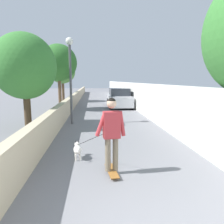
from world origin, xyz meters
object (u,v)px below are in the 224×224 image
dog (78,149)px  skateboard (112,171)px  car_near (119,98)px  tree_left_near (62,72)px  tree_left_distant (59,63)px  person_skateboarder (112,129)px  tree_left_far (25,67)px  lamp_post (70,66)px

dog → skateboard: bearing=-140.1°
skateboard → car_near: car_near is taller
tree_left_near → car_near: bearing=-132.5°
skateboard → dog: size_ratio=0.61×
tree_left_distant → person_skateboarder: tree_left_distant is taller
tree_left_near → tree_left_far: bearing=179.9°
tree_left_near → car_near: tree_left_near is taller
lamp_post → tree_left_far: bearing=104.6°
tree_left_near → dog: (-15.62, -2.58, -2.71)m
person_skateboarder → tree_left_distant: bearing=14.8°
tree_left_near → car_near: 7.35m
person_skateboarder → lamp_post: bearing=14.7°
lamp_post → person_skateboarder: bearing=-165.3°
lamp_post → skateboard: (-5.67, -1.49, -2.81)m
tree_left_distant → dog: tree_left_distant is taller
lamp_post → skateboard: lamp_post is taller
lamp_post → tree_left_near: bearing=10.1°
person_skateboarder → dog: bearing=39.9°
tree_left_near → skateboard: 17.26m
tree_left_far → tree_left_distant: size_ratio=0.91×
skateboard → person_skateboarder: size_ratio=0.48×
skateboard → dog: (1.03, 0.86, 0.21)m
skateboard → car_near: 12.07m
dog → tree_left_far: bearing=32.1°
car_near → person_skateboarder: bearing=171.8°
tree_left_near → person_skateboarder: (-16.66, -3.44, -1.90)m
dog → car_near: size_ratio=0.33×
tree_left_distant → skateboard: size_ratio=5.78×
person_skateboarder → tree_left_far: bearing=33.8°
car_near → tree_left_distant: bearing=105.7°
tree_left_near → person_skateboarder: 17.12m
tree_left_near → skateboard: bearing=-168.3°
tree_left_near → car_near: (-4.72, -5.15, -2.27)m
tree_left_far → skateboard: 6.77m
dog → car_near: bearing=-13.3°
tree_left_near → dog: 16.07m
tree_left_far → car_near: tree_left_far is taller
lamp_post → dog: size_ratio=3.10×
tree_left_near → tree_left_distant: tree_left_distant is taller
person_skateboarder → car_near: 12.06m
tree_left_distant → skateboard: (-10.66, -2.82, -3.34)m
person_skateboarder → skateboard: bearing=3.6°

